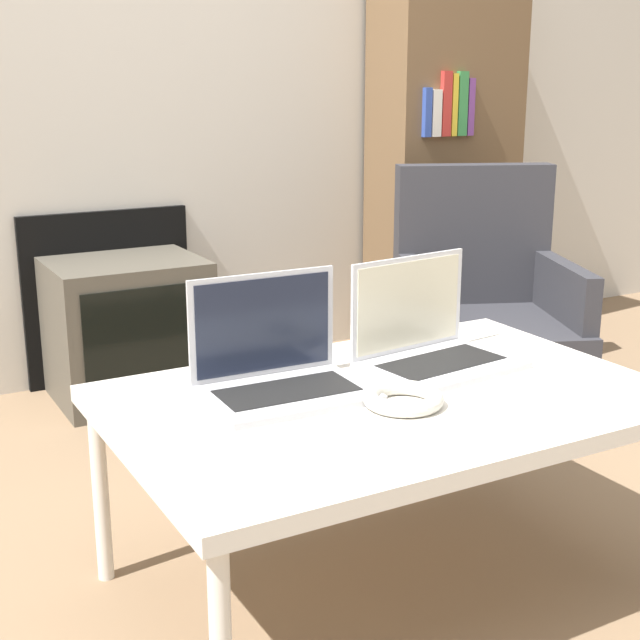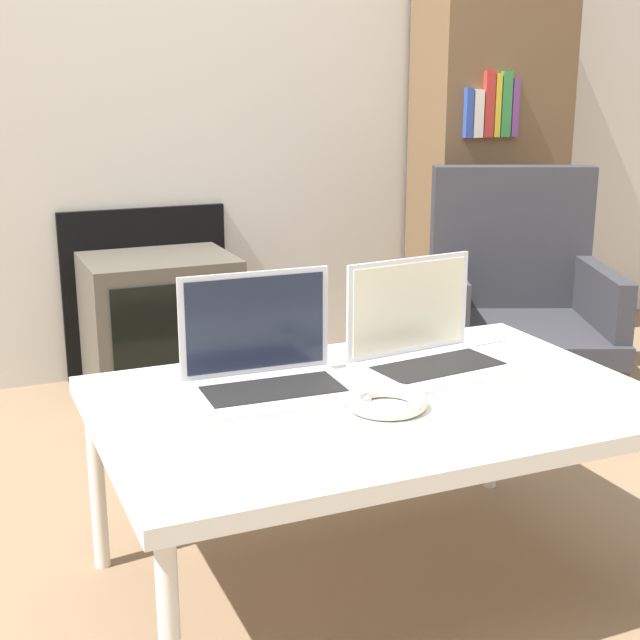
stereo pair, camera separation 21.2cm
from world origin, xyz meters
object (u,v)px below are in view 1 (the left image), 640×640
at_px(phone, 499,405).
at_px(tv, 128,329).
at_px(laptop_left, 278,368).
at_px(headphones, 403,398).
at_px(laptop_right, 429,342).
at_px(armchair, 482,282).

height_order(phone, tv, tv).
bearing_deg(phone, laptop_left, 139.02).
bearing_deg(headphones, tv, 93.53).
distance_m(laptop_left, headphones, 0.28).
bearing_deg(tv, phone, -81.09).
bearing_deg(laptop_left, tv, 88.28).
bearing_deg(laptop_left, laptop_right, 1.88).
xyz_separation_m(laptop_left, phone, (0.35, -0.30, -0.05)).
distance_m(headphones, phone, 0.20).
bearing_deg(laptop_right, armchair, 37.94).
relative_size(tv, armchair, 0.65).
height_order(headphones, armchair, armchair).
bearing_deg(laptop_right, headphones, -143.18).
relative_size(phone, tv, 0.28).
distance_m(laptop_right, headphones, 0.29).
height_order(laptop_left, armchair, armchair).
relative_size(laptop_right, headphones, 2.21).
height_order(headphones, tv, tv).
xyz_separation_m(laptop_left, armchair, (1.28, 0.88, -0.13)).
bearing_deg(armchair, headphones, -112.28).
height_order(laptop_left, tv, laptop_left).
relative_size(laptop_left, tv, 0.67).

